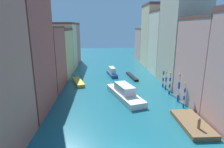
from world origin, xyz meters
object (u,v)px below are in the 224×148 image
at_px(person_on_dock, 199,123).
at_px(gondola_black, 132,76).
at_px(mooring_pole_2, 170,83).
at_px(waterfront_dock, 192,123).
at_px(mooring_pole_1, 179,87).
at_px(mooring_pole_3, 166,80).
at_px(vaporetto_white, 124,93).
at_px(motorboat_1, 112,72).
at_px(motorboat_0, 78,82).
at_px(mooring_pole_0, 184,95).
at_px(mooring_pole_4, 163,78).

height_order(person_on_dock, gondola_black, person_on_dock).
bearing_deg(mooring_pole_2, waterfront_dock, -95.44).
height_order(mooring_pole_1, mooring_pole_3, mooring_pole_1).
bearing_deg(mooring_pole_3, vaporetto_white, -156.22).
distance_m(mooring_pole_1, mooring_pole_2, 3.88).
distance_m(mooring_pole_2, motorboat_1, 18.55).
xyz_separation_m(waterfront_dock, person_on_dock, (-0.11, -1.82, 0.99)).
bearing_deg(mooring_pole_2, motorboat_0, 157.07).
xyz_separation_m(person_on_dock, motorboat_1, (-9.38, 29.09, -0.40)).
bearing_deg(mooring_pole_2, vaporetto_white, -171.72).
height_order(waterfront_dock, motorboat_0, motorboat_0).
height_order(mooring_pole_2, motorboat_1, mooring_pole_2).
bearing_deg(motorboat_0, mooring_pole_2, -22.93).
bearing_deg(waterfront_dock, mooring_pole_1, 80.70).
height_order(person_on_dock, motorboat_1, motorboat_1).
height_order(waterfront_dock, mooring_pole_0, mooring_pole_0).
relative_size(mooring_pole_2, gondola_black, 0.52).
bearing_deg(motorboat_1, mooring_pole_2, -54.90).
bearing_deg(mooring_pole_2, motorboat_1, 125.10).
bearing_deg(mooring_pole_4, motorboat_1, 135.16).
xyz_separation_m(motorboat_0, motorboat_1, (8.35, 7.11, 0.55)).
distance_m(gondola_black, motorboat_0, 14.41).
bearing_deg(motorboat_0, vaporetto_white, -43.54).
bearing_deg(mooring_pole_2, person_on_dock, -95.16).
distance_m(mooring_pole_4, vaporetto_white, 10.97).
height_order(motorboat_0, motorboat_1, motorboat_1).
bearing_deg(mooring_pole_4, mooring_pole_3, -88.28).
distance_m(waterfront_dock, vaporetto_white, 13.44).
xyz_separation_m(mooring_pole_1, mooring_pole_4, (-0.06, 8.28, -0.64)).
bearing_deg(mooring_pole_2, mooring_pole_0, -88.93).
bearing_deg(waterfront_dock, person_on_dock, -93.32).
distance_m(mooring_pole_0, mooring_pole_1, 2.58).
bearing_deg(person_on_dock, gondola_black, 98.86).
bearing_deg(mooring_pole_2, mooring_pole_4, 88.20).
relative_size(gondola_black, motorboat_0, 1.15).
relative_size(person_on_dock, motorboat_0, 0.20).
relative_size(mooring_pole_4, vaporetto_white, 0.32).
xyz_separation_m(mooring_pole_3, mooring_pole_4, (-0.05, 1.64, -0.00)).
relative_size(mooring_pole_3, motorboat_0, 0.53).
distance_m(person_on_dock, motorboat_1, 30.56).
distance_m(mooring_pole_2, mooring_pole_3, 2.80).
bearing_deg(motorboat_1, vaporetto_white, -84.79).
bearing_deg(person_on_dock, mooring_pole_1, 81.77).
xyz_separation_m(waterfront_dock, mooring_pole_3, (1.34, 14.91, 1.70)).
bearing_deg(mooring_pole_4, gondola_black, 123.15).
height_order(mooring_pole_2, vaporetto_white, mooring_pole_2).
bearing_deg(motorboat_0, gondola_black, 20.14).
relative_size(mooring_pole_0, gondola_black, 0.51).
bearing_deg(vaporetto_white, waterfront_dock, -53.52).
relative_size(waterfront_dock, motorboat_0, 1.02).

